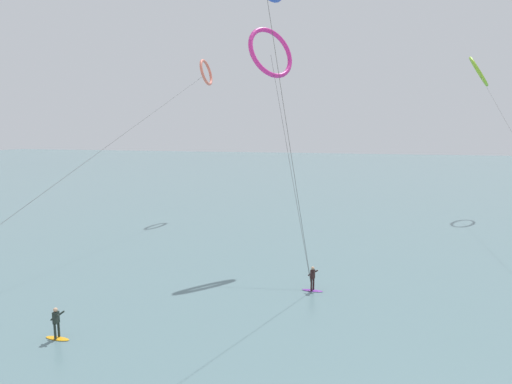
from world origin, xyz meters
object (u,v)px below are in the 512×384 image
kite_lime (479,72)px  kite_magenta (271,53)px  surfer_amber (57,325)px  surfer_violet (313,280)px  kite_coral (206,73)px

kite_lime → kite_magenta: 34.88m
surfer_amber → surfer_violet: 15.55m
kite_magenta → kite_coral: bearing=74.0°
kite_magenta → surfer_amber: bearing=-164.2°
surfer_violet → kite_lime: size_ratio=0.03×
surfer_violet → kite_coral: 34.52m
kite_lime → kite_coral: bearing=121.8°
kite_lime → surfer_violet: bearing=168.6°
surfer_amber → kite_magenta: size_ratio=0.09×
surfer_violet → kite_magenta: (-4.90, 7.93, 16.34)m
surfer_amber → kite_magenta: (6.87, 18.10, 16.34)m
kite_coral → kite_lime: (33.87, 11.20, 0.35)m
surfer_violet → kite_magenta: kite_magenta is taller
surfer_amber → kite_lime: bearing=-34.8°
surfer_violet → kite_lime: kite_lime is taller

